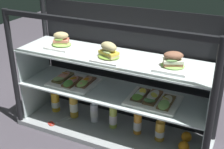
% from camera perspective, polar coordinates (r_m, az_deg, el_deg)
% --- Properties ---
extents(ground_plane, '(6.00, 6.00, 0.02)m').
position_cam_1_polar(ground_plane, '(2.34, 0.00, -11.07)').
color(ground_plane, '#443F47').
rests_on(ground_plane, ground).
extents(case_base_deck, '(1.44, 0.44, 0.04)m').
position_cam_1_polar(case_base_deck, '(2.32, 0.00, -10.48)').
color(case_base_deck, '#9FA4A6').
rests_on(case_base_deck, ground).
extents(case_frame, '(1.44, 0.44, 0.91)m').
position_cam_1_polar(case_frame, '(2.17, 1.24, 1.56)').
color(case_frame, black).
rests_on(case_frame, ground).
extents(riser_lower_tier, '(1.36, 0.36, 0.30)m').
position_cam_1_polar(riser_lower_tier, '(2.23, 0.00, -6.87)').
color(riser_lower_tier, silver).
rests_on(riser_lower_tier, case_base_deck).
extents(shelf_lower_glass, '(1.38, 0.38, 0.01)m').
position_cam_1_polar(shelf_lower_glass, '(2.15, 0.00, -3.30)').
color(shelf_lower_glass, silver).
rests_on(shelf_lower_glass, riser_lower_tier).
extents(riser_upper_tier, '(1.36, 0.36, 0.25)m').
position_cam_1_polar(riser_upper_tier, '(2.09, 0.00, -0.14)').
color(riser_upper_tier, silver).
rests_on(riser_upper_tier, shelf_lower_glass).
extents(shelf_upper_glass, '(1.38, 0.38, 0.01)m').
position_cam_1_polar(shelf_upper_glass, '(2.04, 0.00, 3.19)').
color(shelf_upper_glass, silver).
rests_on(shelf_upper_glass, riser_upper_tier).
extents(plated_roll_sandwich_center, '(0.19, 0.19, 0.11)m').
position_cam_1_polar(plated_roll_sandwich_center, '(2.24, -9.53, 6.07)').
color(plated_roll_sandwich_center, white).
rests_on(plated_roll_sandwich_center, shelf_upper_glass).
extents(plated_roll_sandwich_far_right, '(0.19, 0.19, 0.12)m').
position_cam_1_polar(plated_roll_sandwich_far_right, '(1.98, -0.70, 4.09)').
color(plated_roll_sandwich_far_right, white).
rests_on(plated_roll_sandwich_far_right, shelf_upper_glass).
extents(plated_roll_sandwich_mid_left, '(0.20, 0.20, 0.11)m').
position_cam_1_polar(plated_roll_sandwich_mid_left, '(1.87, 11.38, 2.15)').
color(plated_roll_sandwich_mid_left, white).
rests_on(plated_roll_sandwich_mid_left, shelf_upper_glass).
extents(open_sandwich_tray_far_right, '(0.34, 0.27, 0.06)m').
position_cam_1_polar(open_sandwich_tray_far_right, '(2.26, -7.30, -1.25)').
color(open_sandwich_tray_far_right, white).
rests_on(open_sandwich_tray_far_right, shelf_lower_glass).
extents(open_sandwich_tray_mid_left, '(0.34, 0.27, 0.06)m').
position_cam_1_polar(open_sandwich_tray_mid_left, '(2.02, 7.72, -4.67)').
color(open_sandwich_tray_mid_left, white).
rests_on(open_sandwich_tray_mid_left, shelf_lower_glass).
extents(juice_bottle_front_left_end, '(0.07, 0.07, 0.22)m').
position_cam_1_polar(juice_bottle_front_left_end, '(2.52, -10.62, -5.03)').
color(juice_bottle_front_left_end, gold).
rests_on(juice_bottle_front_left_end, case_base_deck).
extents(juice_bottle_back_right, '(0.07, 0.07, 0.25)m').
position_cam_1_polar(juice_bottle_back_right, '(2.41, -7.23, -5.80)').
color(juice_bottle_back_right, gold).
rests_on(juice_bottle_back_right, case_base_deck).
extents(juice_bottle_back_center, '(0.06, 0.06, 0.20)m').
position_cam_1_polar(juice_bottle_back_center, '(2.35, -3.38, -7.03)').
color(juice_bottle_back_center, white).
rests_on(juice_bottle_back_center, case_base_deck).
extents(juice_bottle_back_left, '(0.06, 0.06, 0.24)m').
position_cam_1_polar(juice_bottle_back_left, '(2.27, 0.18, -7.87)').
color(juice_bottle_back_left, '#BDCF4C').
rests_on(juice_bottle_back_left, case_base_deck).
extents(juice_bottle_near_post, '(0.06, 0.06, 0.22)m').
position_cam_1_polar(juice_bottle_near_post, '(2.22, 4.85, -9.10)').
color(juice_bottle_near_post, orange).
rests_on(juice_bottle_near_post, case_base_deck).
extents(juice_bottle_front_right_end, '(0.07, 0.07, 0.19)m').
position_cam_1_polar(juice_bottle_front_right_end, '(2.18, 9.01, -10.40)').
color(juice_bottle_front_right_end, gold).
rests_on(juice_bottle_front_right_end, case_base_deck).
extents(orange_fruit_beside_bottles, '(0.07, 0.07, 0.07)m').
position_cam_1_polar(orange_fruit_beside_bottles, '(2.22, 13.85, -11.33)').
color(orange_fruit_beside_bottles, orange).
rests_on(orange_fruit_beside_bottles, case_base_deck).
extents(orange_fruit_near_left_post, '(0.07, 0.07, 0.07)m').
position_cam_1_polar(orange_fruit_near_left_post, '(2.13, 13.36, -13.03)').
color(orange_fruit_near_left_post, orange).
rests_on(orange_fruit_near_left_post, case_base_deck).
extents(kitchen_scissors, '(0.14, 0.19, 0.01)m').
position_cam_1_polar(kitchen_scissors, '(2.41, -10.83, -8.89)').
color(kitchen_scissors, silver).
rests_on(kitchen_scissors, case_base_deck).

